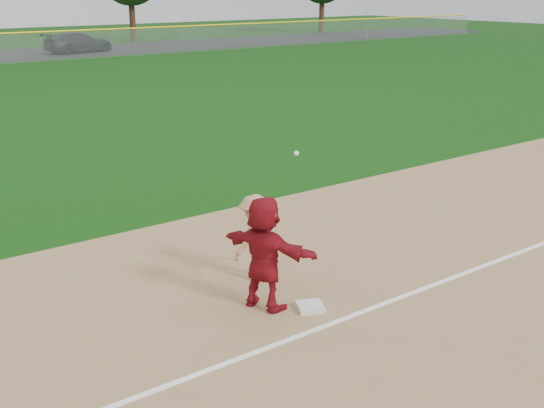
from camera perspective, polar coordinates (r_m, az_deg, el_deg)
ground at (r=11.78m, az=4.41°, el=-7.84°), size 160.00×160.00×0.00m
foul_line at (r=11.24m, az=7.13°, el=-9.11°), size 60.00×0.10×0.01m
first_base at (r=11.31m, az=3.21°, el=-8.58°), size 0.55×0.55×0.09m
base_runner at (r=11.01m, az=-0.64°, el=-4.11°), size 1.09×1.86×1.91m
car_right at (r=56.67m, az=-15.89°, el=12.89°), size 5.75×3.15×1.58m
first_base_play at (r=12.16m, az=-1.45°, el=-2.79°), size 1.14×1.15×2.44m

